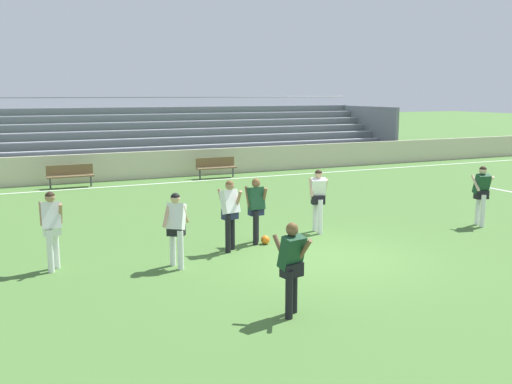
{
  "coord_description": "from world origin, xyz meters",
  "views": [
    {
      "loc": [
        -6.76,
        -10.86,
        3.73
      ],
      "look_at": [
        -0.23,
        3.4,
        1.01
      ],
      "focal_mm": 40.2,
      "sensor_mm": 36.0,
      "label": 1
    }
  ],
  "objects_px": {
    "player_white_on_ball": "(52,224)",
    "player_white_overlapping": "(318,195)",
    "bleacher_stand": "(137,137)",
    "player_white_wide_right": "(176,224)",
    "player_white_pressing_high": "(230,209)",
    "soccer_ball": "(265,240)",
    "player_dark_challenging": "(482,190)",
    "bench_centre_sideline": "(216,166)",
    "player_dark_wide_left": "(256,205)",
    "bench_far_left": "(70,174)",
    "player_dark_trailing_run": "(292,261)"
  },
  "relations": [
    {
      "from": "player_dark_wide_left",
      "to": "bench_far_left",
      "type": "bearing_deg",
      "value": 106.1
    },
    {
      "from": "bleacher_stand",
      "to": "player_white_wide_right",
      "type": "xyz_separation_m",
      "value": [
        -3.08,
        -16.87,
        -0.58
      ]
    },
    {
      "from": "player_white_pressing_high",
      "to": "soccer_ball",
      "type": "bearing_deg",
      "value": 11.9
    },
    {
      "from": "bench_centre_sideline",
      "to": "player_dark_wide_left",
      "type": "bearing_deg",
      "value": -105.61
    },
    {
      "from": "bench_centre_sideline",
      "to": "player_white_pressing_high",
      "type": "relative_size",
      "value": 1.05
    },
    {
      "from": "player_white_overlapping",
      "to": "player_dark_trailing_run",
      "type": "bearing_deg",
      "value": -124.92
    },
    {
      "from": "soccer_ball",
      "to": "player_white_on_ball",
      "type": "bearing_deg",
      "value": -179.46
    },
    {
      "from": "bench_far_left",
      "to": "player_dark_challenging",
      "type": "relative_size",
      "value": 1.05
    },
    {
      "from": "bleacher_stand",
      "to": "player_dark_wide_left",
      "type": "bearing_deg",
      "value": -92.48
    },
    {
      "from": "bench_centre_sideline",
      "to": "player_dark_wide_left",
      "type": "height_order",
      "value": "player_dark_wide_left"
    },
    {
      "from": "player_white_on_ball",
      "to": "player_dark_trailing_run",
      "type": "height_order",
      "value": "player_white_on_ball"
    },
    {
      "from": "bench_centre_sideline",
      "to": "player_dark_trailing_run",
      "type": "relative_size",
      "value": 1.11
    },
    {
      "from": "bench_centre_sideline",
      "to": "player_white_wide_right",
      "type": "bearing_deg",
      "value": -114.35
    },
    {
      "from": "bleacher_stand",
      "to": "bench_centre_sideline",
      "type": "height_order",
      "value": "bleacher_stand"
    },
    {
      "from": "player_dark_challenging",
      "to": "player_white_pressing_high",
      "type": "bearing_deg",
      "value": 176.06
    },
    {
      "from": "bench_far_left",
      "to": "player_dark_wide_left",
      "type": "xyz_separation_m",
      "value": [
        3.15,
        -10.9,
        0.43
      ]
    },
    {
      "from": "soccer_ball",
      "to": "player_white_overlapping",
      "type": "bearing_deg",
      "value": 15.78
    },
    {
      "from": "bench_centre_sideline",
      "to": "soccer_ball",
      "type": "relative_size",
      "value": 8.18
    },
    {
      "from": "bench_far_left",
      "to": "player_white_on_ball",
      "type": "relative_size",
      "value": 1.06
    },
    {
      "from": "bleacher_stand",
      "to": "player_dark_trailing_run",
      "type": "height_order",
      "value": "bleacher_stand"
    },
    {
      "from": "bench_far_left",
      "to": "player_white_wide_right",
      "type": "xyz_separation_m",
      "value": [
        0.75,
        -12.03,
        0.42
      ]
    },
    {
      "from": "player_white_pressing_high",
      "to": "player_white_on_ball",
      "type": "height_order",
      "value": "player_white_pressing_high"
    },
    {
      "from": "player_dark_wide_left",
      "to": "player_white_on_ball",
      "type": "xyz_separation_m",
      "value": [
        -4.84,
        -0.24,
        0.04
      ]
    },
    {
      "from": "bleacher_stand",
      "to": "player_white_pressing_high",
      "type": "relative_size",
      "value": 16.35
    },
    {
      "from": "player_white_wide_right",
      "to": "bleacher_stand",
      "type": "bearing_deg",
      "value": 79.64
    },
    {
      "from": "player_white_wide_right",
      "to": "player_dark_trailing_run",
      "type": "bearing_deg",
      "value": -74.17
    },
    {
      "from": "player_white_on_ball",
      "to": "player_white_overlapping",
      "type": "bearing_deg",
      "value": 4.68
    },
    {
      "from": "bench_far_left",
      "to": "player_dark_challenging",
      "type": "height_order",
      "value": "player_dark_challenging"
    },
    {
      "from": "player_white_on_ball",
      "to": "player_white_overlapping",
      "type": "height_order",
      "value": "player_white_overlapping"
    },
    {
      "from": "bench_centre_sideline",
      "to": "player_dark_trailing_run",
      "type": "distance_m",
      "value": 16.1
    },
    {
      "from": "bench_centre_sideline",
      "to": "bleacher_stand",
      "type": "bearing_deg",
      "value": 116.07
    },
    {
      "from": "player_dark_trailing_run",
      "to": "player_white_overlapping",
      "type": "bearing_deg",
      "value": 55.08
    },
    {
      "from": "bleacher_stand",
      "to": "player_white_on_ball",
      "type": "height_order",
      "value": "bleacher_stand"
    },
    {
      "from": "bench_far_left",
      "to": "player_dark_wide_left",
      "type": "distance_m",
      "value": 11.35
    },
    {
      "from": "bench_far_left",
      "to": "player_white_overlapping",
      "type": "bearing_deg",
      "value": -64.15
    },
    {
      "from": "player_white_overlapping",
      "to": "player_white_wide_right",
      "type": "relative_size",
      "value": 1.04
    },
    {
      "from": "player_white_on_ball",
      "to": "player_white_overlapping",
      "type": "distance_m",
      "value": 6.84
    },
    {
      "from": "bench_far_left",
      "to": "player_dark_challenging",
      "type": "bearing_deg",
      "value": -50.59
    },
    {
      "from": "bleacher_stand",
      "to": "player_dark_wide_left",
      "type": "height_order",
      "value": "bleacher_stand"
    },
    {
      "from": "bleacher_stand",
      "to": "player_dark_trailing_run",
      "type": "bearing_deg",
      "value": -95.94
    },
    {
      "from": "player_white_wide_right",
      "to": "player_white_on_ball",
      "type": "bearing_deg",
      "value": 159.77
    },
    {
      "from": "soccer_ball",
      "to": "bench_far_left",
      "type": "bearing_deg",
      "value": 106.65
    },
    {
      "from": "bench_far_left",
      "to": "soccer_ball",
      "type": "bearing_deg",
      "value": -73.35
    },
    {
      "from": "bench_centre_sideline",
      "to": "player_white_on_ball",
      "type": "height_order",
      "value": "player_white_on_ball"
    },
    {
      "from": "bench_centre_sideline",
      "to": "player_dark_trailing_run",
      "type": "height_order",
      "value": "player_dark_trailing_run"
    },
    {
      "from": "player_dark_challenging",
      "to": "player_white_on_ball",
      "type": "bearing_deg",
      "value": 176.57
    },
    {
      "from": "player_dark_trailing_run",
      "to": "player_dark_challenging",
      "type": "bearing_deg",
      "value": 24.49
    },
    {
      "from": "player_white_pressing_high",
      "to": "player_white_overlapping",
      "type": "distance_m",
      "value": 2.93
    },
    {
      "from": "bleacher_stand",
      "to": "player_dark_challenging",
      "type": "relative_size",
      "value": 16.36
    },
    {
      "from": "player_dark_wide_left",
      "to": "player_dark_challenging",
      "type": "relative_size",
      "value": 0.97
    }
  ]
}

